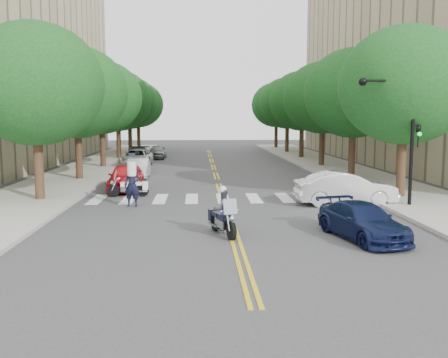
{
  "coord_description": "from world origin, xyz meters",
  "views": [
    {
      "loc": [
        -1.2,
        -18.01,
        4.04
      ],
      "look_at": [
        -0.08,
        3.92,
        1.3
      ],
      "focal_mm": 40.0,
      "sensor_mm": 36.0,
      "label": 1
    }
  ],
  "objects": [
    {
      "name": "sidewalk_right",
      "position": [
        9.5,
        22.0,
        0.07
      ],
      "size": [
        5.0,
        60.0,
        0.15
      ],
      "primitive_type": "cube",
      "color": "#9E9991",
      "rests_on": "ground"
    },
    {
      "name": "traffic_signal_pole",
      "position": [
        7.72,
        3.5,
        3.72
      ],
      "size": [
        2.82,
        0.42,
        6.0
      ],
      "color": "black",
      "rests_on": "ground"
    },
    {
      "name": "ground",
      "position": [
        0.0,
        0.0,
        0.0
      ],
      "size": [
        140.0,
        140.0,
        0.0
      ],
      "primitive_type": "plane",
      "color": "#38383A",
      "rests_on": "ground"
    },
    {
      "name": "officer_standing",
      "position": [
        -4.2,
        4.45,
        0.98
      ],
      "size": [
        0.77,
        0.55,
        1.95
      ],
      "primitive_type": "imported",
      "rotation": [
        0.0,
        0.0,
        -0.13
      ],
      "color": "black",
      "rests_on": "ground"
    },
    {
      "name": "tree_r_0",
      "position": [
        8.8,
        6.0,
        5.55
      ],
      "size": [
        6.4,
        6.4,
        8.45
      ],
      "color": "#382316",
      "rests_on": "ground"
    },
    {
      "name": "parked_car_d",
      "position": [
        -6.3,
        24.5,
        0.75
      ],
      "size": [
        2.45,
        5.28,
        1.49
      ],
      "primitive_type": "imported",
      "rotation": [
        0.0,
        0.0,
        0.07
      ],
      "color": "black",
      "rests_on": "ground"
    },
    {
      "name": "tree_l_2",
      "position": [
        -8.8,
        22.0,
        5.55
      ],
      "size": [
        6.4,
        6.4,
        8.45
      ],
      "color": "#382316",
      "rests_on": "ground"
    },
    {
      "name": "tree_l_4",
      "position": [
        -8.8,
        38.0,
        5.55
      ],
      "size": [
        6.4,
        6.4,
        8.45
      ],
      "color": "#382316",
      "rests_on": "ground"
    },
    {
      "name": "parked_car_b",
      "position": [
        -5.2,
        15.14,
        0.63
      ],
      "size": [
        1.44,
        3.86,
        1.26
      ],
      "primitive_type": "imported",
      "rotation": [
        0.0,
        0.0,
        0.03
      ],
      "color": "silver",
      "rests_on": "ground"
    },
    {
      "name": "sidewalk_left",
      "position": [
        -9.5,
        22.0,
        0.07
      ],
      "size": [
        5.0,
        60.0,
        0.15
      ],
      "primitive_type": "cube",
      "color": "#9E9991",
      "rests_on": "ground"
    },
    {
      "name": "tree_l_1",
      "position": [
        -8.8,
        14.0,
        5.55
      ],
      "size": [
        6.4,
        6.4,
        8.45
      ],
      "color": "#382316",
      "rests_on": "ground"
    },
    {
      "name": "parked_car_e",
      "position": [
        -5.2,
        30.66,
        0.67
      ],
      "size": [
        1.62,
        3.93,
        1.33
      ],
      "primitive_type": "imported",
      "rotation": [
        0.0,
        0.0,
        -0.01
      ],
      "color": "gray",
      "rests_on": "ground"
    },
    {
      "name": "tree_r_5",
      "position": [
        8.8,
        46.0,
        5.55
      ],
      "size": [
        6.4,
        6.4,
        8.45
      ],
      "color": "#382316",
      "rests_on": "ground"
    },
    {
      "name": "parked_car_a",
      "position": [
        -5.2,
        9.5,
        0.74
      ],
      "size": [
        1.85,
        4.41,
        1.49
      ],
      "primitive_type": "imported",
      "rotation": [
        0.0,
        0.0,
        0.02
      ],
      "color": "red",
      "rests_on": "ground"
    },
    {
      "name": "convertible",
      "position": [
        5.59,
        4.5,
        0.76
      ],
      "size": [
        4.65,
        1.66,
        1.53
      ],
      "primitive_type": "imported",
      "rotation": [
        0.0,
        0.0,
        1.58
      ],
      "color": "silver",
      "rests_on": "ground"
    },
    {
      "name": "tree_r_3",
      "position": [
        8.8,
        30.0,
        5.55
      ],
      "size": [
        6.4,
        6.4,
        8.45
      ],
      "color": "#382316",
      "rests_on": "ground"
    },
    {
      "name": "motorcycle_police",
      "position": [
        -0.39,
        -1.19,
        0.76
      ],
      "size": [
        0.95,
        2.05,
        1.71
      ],
      "rotation": [
        0.0,
        0.0,
        3.46
      ],
      "color": "black",
      "rests_on": "ground"
    },
    {
      "name": "tree_l_5",
      "position": [
        -8.8,
        46.0,
        5.55
      ],
      "size": [
        6.4,
        6.4,
        8.45
      ],
      "color": "#382316",
      "rests_on": "ground"
    },
    {
      "name": "tree_r_1",
      "position": [
        8.8,
        14.0,
        5.55
      ],
      "size": [
        6.4,
        6.4,
        8.45
      ],
      "color": "#382316",
      "rests_on": "ground"
    },
    {
      "name": "tree_r_4",
      "position": [
        8.8,
        38.0,
        5.55
      ],
      "size": [
        6.4,
        6.4,
        8.45
      ],
      "color": "#382316",
      "rests_on": "ground"
    },
    {
      "name": "tree_l_0",
      "position": [
        -8.8,
        6.0,
        5.55
      ],
      "size": [
        6.4,
        6.4,
        8.45
      ],
      "color": "#382316",
      "rests_on": "ground"
    },
    {
      "name": "tree_r_2",
      "position": [
        8.8,
        22.0,
        5.55
      ],
      "size": [
        6.4,
        6.4,
        8.45
      ],
      "color": "#382316",
      "rests_on": "ground"
    },
    {
      "name": "parked_car_c",
      "position": [
        -6.3,
        23.02,
        0.69
      ],
      "size": [
        2.42,
        5.02,
        1.38
      ],
      "primitive_type": "imported",
      "rotation": [
        0.0,
        0.0,
        -0.03
      ],
      "color": "#AEB0B6",
      "rests_on": "ground"
    },
    {
      "name": "tree_l_3",
      "position": [
        -8.8,
        30.0,
        5.55
      ],
      "size": [
        6.4,
        6.4,
        8.45
      ],
      "color": "#382316",
      "rests_on": "ground"
    },
    {
      "name": "sedan_blue",
      "position": [
        4.24,
        -1.98,
        0.59
      ],
      "size": [
        2.57,
        4.36,
        1.19
      ],
      "primitive_type": "imported",
      "rotation": [
        0.0,
        0.0,
        0.24
      ],
      "color": "#0E163B",
      "rests_on": "ground"
    },
    {
      "name": "motorcycle_parked",
      "position": [
        -4.61,
        7.35,
        0.47
      ],
      "size": [
        2.1,
        0.54,
        1.35
      ],
      "rotation": [
        0.0,
        0.0,
        1.63
      ],
      "color": "black",
      "rests_on": "ground"
    }
  ]
}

